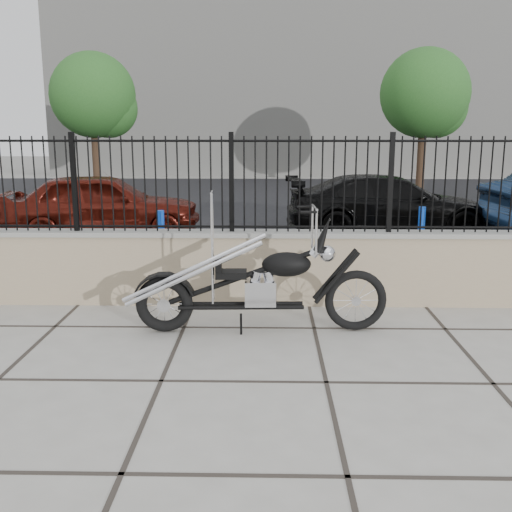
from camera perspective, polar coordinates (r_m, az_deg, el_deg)
The scene contains 12 objects.
ground_plane at distance 5.56m, azimuth 6.71°, elevation -11.89°, with size 90.00×90.00×0.00m, color #99968E.
parking_lot at distance 17.71m, azimuth 2.94°, elevation 4.73°, with size 30.00×30.00×0.00m, color black.
retaining_wall at distance 7.78m, azimuth 5.09°, elevation -1.14°, with size 14.00×0.36×0.96m, color gray.
iron_fence at distance 7.61m, azimuth 5.24°, elevation 6.80°, with size 14.00×0.08×1.20m, color black.
background_building at distance 31.61m, azimuth 2.27°, elevation 15.20°, with size 22.00×6.00×8.00m, color beige.
chopper_motorcycle at distance 6.62m, azimuth -0.06°, elevation -0.54°, with size 2.69×0.47×1.61m, color black, non-canonical shape.
car_red at distance 12.97m, azimuth -14.40°, elevation 4.75°, with size 1.62×4.03×1.37m, color #4D120B.
car_black at distance 13.27m, azimuth 12.56°, elevation 4.79°, with size 1.79×4.41×1.28m, color black.
bollard_a at distance 10.05m, azimuth -8.99°, elevation 1.68°, with size 0.11×0.11×0.93m, color #0E26D2.
bollard_b at distance 10.54m, azimuth 15.42°, elevation 1.94°, with size 0.12×0.12×0.96m, color #0B4EA9.
tree_left at distance 22.67m, azimuth -15.30°, elevation 14.91°, with size 3.00×3.00×5.06m.
tree_right at distance 21.79m, azimuth 15.80°, elevation 15.06°, with size 3.02×3.02×5.09m.
Camera 1 is at (-0.53, -5.06, 2.25)m, focal length 42.00 mm.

